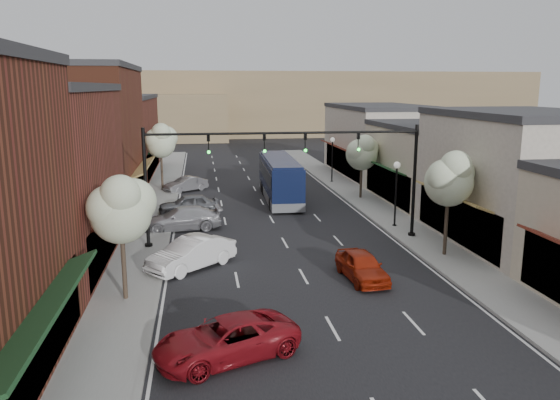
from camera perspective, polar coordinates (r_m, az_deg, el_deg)
name	(u,v)px	position (r m, az deg, el deg)	size (l,w,h in m)	color
ground	(312,291)	(25.47, 3.32, -9.48)	(160.00, 160.00, 0.00)	black
sidewalk_left	(155,208)	(42.86, -12.89, -0.87)	(2.80, 73.00, 0.15)	gray
sidewalk_right	(367,202)	(44.75, 9.07, -0.19)	(2.80, 73.00, 0.15)	gray
curb_left	(174,208)	(42.77, -11.03, -0.81)	(0.25, 73.00, 0.17)	gray
curb_right	(350,202)	(44.35, 7.35, -0.24)	(0.25, 73.00, 0.17)	gray
bldg_left_midnear	(17,178)	(31.02, -25.82, 2.12)	(10.14, 14.10, 9.40)	maroon
bldg_left_midfar	(75,138)	(44.39, -20.64, 6.07)	(10.14, 14.10, 10.90)	#612D1B
bldg_left_far	(109,136)	(60.17, -17.41, 6.39)	(10.14, 18.10, 8.40)	maroon
bldg_right_midnear	(520,179)	(35.07, 23.81, 2.04)	(9.14, 12.10, 7.90)	beige
bldg_right_midfar	(434,164)	(45.64, 15.76, 3.69)	(9.14, 12.10, 6.40)	beige
bldg_right_far	(378,141)	(58.55, 10.22, 6.12)	(9.14, 16.10, 7.40)	beige
hill_far	(222,103)	(113.38, -6.03, 10.06)	(120.00, 30.00, 12.00)	#7A6647
hill_near	(84,117)	(103.34, -19.83, 8.17)	(50.00, 20.00, 8.00)	#7A6647
signal_mast_right	(377,165)	(33.28, 10.14, 3.63)	(8.22, 0.46, 7.00)	black
signal_mast_left	(188,169)	(31.57, -9.63, 3.22)	(8.22, 0.46, 7.00)	black
tree_right_near	(450,178)	(30.61, 17.38, 2.26)	(2.85, 2.65, 5.95)	#47382B
tree_right_far	(363,152)	(45.47, 8.62, 5.02)	(2.85, 2.65, 5.43)	#47382B
tree_left_near	(121,208)	(23.94, -16.25, -0.77)	(2.85, 2.65, 5.69)	#47382B
tree_left_far	(161,140)	(49.50, -12.33, 6.13)	(2.85, 2.65, 6.13)	#47382B
lamp_post_near	(396,183)	(36.58, 12.05, 1.71)	(0.44, 0.44, 4.44)	black
lamp_post_far	(332,152)	(53.15, 5.49, 4.98)	(0.44, 0.44, 4.44)	black
coach_bus	(280,178)	(45.07, -0.03, 2.30)	(2.82, 11.43, 3.48)	#0D1637
red_hatchback	(362,266)	(26.93, 8.54, -6.81)	(1.66, 4.13, 1.41)	#961F0A
parked_car_a	(226,339)	(19.44, -5.64, -14.27)	(2.33, 5.06, 1.41)	maroon
parked_car_b	(191,253)	(28.53, -9.23, -5.54)	(1.72, 4.93, 1.62)	white
parked_car_c	(182,219)	(36.30, -10.23, -1.93)	(2.10, 5.16, 1.50)	#A7A6AC
parked_car_d	(189,204)	(40.68, -9.53, -0.44)	(1.75, 4.35, 1.48)	#5B5E63
parked_car_e	(186,184)	(49.59, -9.79, 1.63)	(1.38, 3.97, 1.31)	gray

